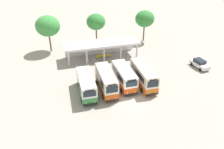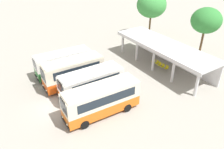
{
  "view_description": "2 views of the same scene",
  "coord_description": "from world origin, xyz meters",
  "px_view_note": "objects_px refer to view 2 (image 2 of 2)",
  "views": [
    {
      "loc": [
        -10.2,
        -25.32,
        20.22
      ],
      "look_at": [
        -1.1,
        6.22,
        1.34
      ],
      "focal_mm": 35.01,
      "sensor_mm": 36.0,
      "label": 1
    },
    {
      "loc": [
        19.3,
        -5.01,
        15.07
      ],
      "look_at": [
        0.47,
        7.12,
        2.02
      ],
      "focal_mm": 35.77,
      "sensor_mm": 36.0,
      "label": 2
    }
  ],
  "objects_px": {
    "city_bus_fourth_amber": "(101,99)",
    "waiting_chair_middle_seat": "(160,64)",
    "waiting_chair_second_from_end": "(157,63)",
    "city_bus_nearest_orange": "(63,62)",
    "waiting_chair_fourth_seat": "(163,66)",
    "waiting_chair_fifth_seat": "(167,68)",
    "waiting_chair_end_by_column": "(154,61)",
    "city_bus_middle_cream": "(91,83)",
    "city_bus_second_in_row": "(73,72)"
  },
  "relations": [
    {
      "from": "city_bus_middle_cream",
      "to": "waiting_chair_middle_seat",
      "type": "distance_m",
      "value": 11.41
    },
    {
      "from": "city_bus_middle_cream",
      "to": "waiting_chair_middle_seat",
      "type": "xyz_separation_m",
      "value": [
        -0.91,
        11.3,
        -1.27
      ]
    },
    {
      "from": "city_bus_second_in_row",
      "to": "city_bus_middle_cream",
      "type": "relative_size",
      "value": 1.02
    },
    {
      "from": "city_bus_second_in_row",
      "to": "waiting_chair_fourth_seat",
      "type": "xyz_separation_m",
      "value": [
        2.97,
        11.98,
        -1.39
      ]
    },
    {
      "from": "city_bus_fourth_amber",
      "to": "waiting_chair_fourth_seat",
      "type": "bearing_deg",
      "value": 106.56
    },
    {
      "from": "city_bus_middle_cream",
      "to": "waiting_chair_end_by_column",
      "type": "relative_size",
      "value": 8.45
    },
    {
      "from": "waiting_chair_middle_seat",
      "to": "waiting_chair_fourth_seat",
      "type": "bearing_deg",
      "value": -1.18
    },
    {
      "from": "city_bus_nearest_orange",
      "to": "waiting_chair_middle_seat",
      "type": "relative_size",
      "value": 8.68
    },
    {
      "from": "city_bus_second_in_row",
      "to": "waiting_chair_end_by_column",
      "type": "relative_size",
      "value": 8.61
    },
    {
      "from": "waiting_chair_middle_seat",
      "to": "waiting_chair_fifth_seat",
      "type": "relative_size",
      "value": 1.0
    },
    {
      "from": "city_bus_fourth_amber",
      "to": "waiting_chair_middle_seat",
      "type": "bearing_deg",
      "value": 109.27
    },
    {
      "from": "waiting_chair_fifth_seat",
      "to": "waiting_chair_end_by_column",
      "type": "bearing_deg",
      "value": -177.2
    },
    {
      "from": "waiting_chair_second_from_end",
      "to": "city_bus_nearest_orange",
      "type": "bearing_deg",
      "value": -112.42
    },
    {
      "from": "city_bus_middle_cream",
      "to": "waiting_chair_second_from_end",
      "type": "bearing_deg",
      "value": 97.68
    },
    {
      "from": "city_bus_nearest_orange",
      "to": "waiting_chair_second_from_end",
      "type": "distance_m",
      "value": 13.09
    },
    {
      "from": "city_bus_nearest_orange",
      "to": "waiting_chair_fourth_seat",
      "type": "bearing_deg",
      "value": 62.51
    },
    {
      "from": "city_bus_fourth_amber",
      "to": "city_bus_second_in_row",
      "type": "bearing_deg",
      "value": -179.23
    },
    {
      "from": "waiting_chair_middle_seat",
      "to": "waiting_chair_fifth_seat",
      "type": "distance_m",
      "value": 1.25
    },
    {
      "from": "city_bus_middle_cream",
      "to": "waiting_chair_fifth_seat",
      "type": "distance_m",
      "value": 11.48
    },
    {
      "from": "waiting_chair_second_from_end",
      "to": "waiting_chair_middle_seat",
      "type": "relative_size",
      "value": 1.0
    },
    {
      "from": "city_bus_fourth_amber",
      "to": "waiting_chair_middle_seat",
      "type": "relative_size",
      "value": 9.3
    },
    {
      "from": "city_bus_middle_cream",
      "to": "waiting_chair_end_by_column",
      "type": "height_order",
      "value": "city_bus_middle_cream"
    },
    {
      "from": "waiting_chair_second_from_end",
      "to": "city_bus_middle_cream",
      "type": "bearing_deg",
      "value": -82.32
    },
    {
      "from": "city_bus_second_in_row",
      "to": "waiting_chair_fifth_seat",
      "type": "xyz_separation_m",
      "value": [
        3.59,
        12.1,
        -1.39
      ]
    },
    {
      "from": "waiting_chair_second_from_end",
      "to": "waiting_chair_fourth_seat",
      "type": "xyz_separation_m",
      "value": [
        1.25,
        -0.09,
        0.0
      ]
    },
    {
      "from": "city_bus_middle_cream",
      "to": "city_bus_fourth_amber",
      "type": "xyz_separation_m",
      "value": [
        3.25,
        -0.61,
        0.05
      ]
    },
    {
      "from": "waiting_chair_end_by_column",
      "to": "city_bus_middle_cream",
      "type": "bearing_deg",
      "value": -79.17
    },
    {
      "from": "city_bus_fourth_amber",
      "to": "waiting_chair_fifth_seat",
      "type": "distance_m",
      "value": 12.44
    },
    {
      "from": "city_bus_fourth_amber",
      "to": "waiting_chair_middle_seat",
      "type": "height_order",
      "value": "city_bus_fourth_amber"
    },
    {
      "from": "waiting_chair_fourth_seat",
      "to": "city_bus_middle_cream",
      "type": "bearing_deg",
      "value": -88.55
    },
    {
      "from": "city_bus_fourth_amber",
      "to": "waiting_chair_second_from_end",
      "type": "relative_size",
      "value": 9.3
    },
    {
      "from": "waiting_chair_end_by_column",
      "to": "waiting_chair_fifth_seat",
      "type": "distance_m",
      "value": 2.5
    },
    {
      "from": "waiting_chair_middle_seat",
      "to": "waiting_chair_fourth_seat",
      "type": "relative_size",
      "value": 1.0
    },
    {
      "from": "city_bus_nearest_orange",
      "to": "waiting_chair_middle_seat",
      "type": "bearing_deg",
      "value": 64.94
    },
    {
      "from": "waiting_chair_middle_seat",
      "to": "waiting_chair_second_from_end",
      "type": "bearing_deg",
      "value": 172.87
    },
    {
      "from": "waiting_chair_middle_seat",
      "to": "city_bus_fourth_amber",
      "type": "bearing_deg",
      "value": -70.73
    },
    {
      "from": "city_bus_nearest_orange",
      "to": "city_bus_second_in_row",
      "type": "height_order",
      "value": "city_bus_second_in_row"
    },
    {
      "from": "waiting_chair_second_from_end",
      "to": "waiting_chair_fifth_seat",
      "type": "xyz_separation_m",
      "value": [
        1.87,
        0.03,
        0.0
      ]
    },
    {
      "from": "city_bus_fourth_amber",
      "to": "waiting_chair_fifth_seat",
      "type": "height_order",
      "value": "city_bus_fourth_amber"
    },
    {
      "from": "waiting_chair_fifth_seat",
      "to": "city_bus_fourth_amber",
      "type": "bearing_deg",
      "value": -76.37
    },
    {
      "from": "waiting_chair_middle_seat",
      "to": "city_bus_middle_cream",
      "type": "bearing_deg",
      "value": -85.39
    },
    {
      "from": "city_bus_fourth_amber",
      "to": "waiting_chair_second_from_end",
      "type": "distance_m",
      "value": 12.97
    },
    {
      "from": "city_bus_nearest_orange",
      "to": "waiting_chair_fourth_seat",
      "type": "height_order",
      "value": "city_bus_nearest_orange"
    },
    {
      "from": "city_bus_nearest_orange",
      "to": "waiting_chair_middle_seat",
      "type": "distance_m",
      "value": 13.27
    },
    {
      "from": "waiting_chair_fourth_seat",
      "to": "waiting_chair_middle_seat",
      "type": "bearing_deg",
      "value": 178.82
    },
    {
      "from": "city_bus_fourth_amber",
      "to": "waiting_chair_fifth_seat",
      "type": "relative_size",
      "value": 9.3
    },
    {
      "from": "waiting_chair_fourth_seat",
      "to": "waiting_chair_fifth_seat",
      "type": "height_order",
      "value": "same"
    },
    {
      "from": "waiting_chair_fourth_seat",
      "to": "city_bus_second_in_row",
      "type": "bearing_deg",
      "value": -103.9
    },
    {
      "from": "city_bus_second_in_row",
      "to": "waiting_chair_middle_seat",
      "type": "xyz_separation_m",
      "value": [
        2.34,
        12.0,
        -1.39
      ]
    },
    {
      "from": "city_bus_second_in_row",
      "to": "waiting_chair_fifth_seat",
      "type": "height_order",
      "value": "city_bus_second_in_row"
    }
  ]
}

